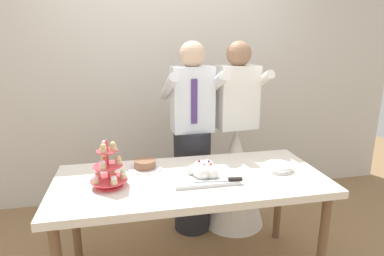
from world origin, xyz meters
The scene contains 8 objects.
rear_wall centered at (0.00, 1.37, 1.45)m, with size 5.20×0.10×2.90m, color beige.
dessert_table centered at (0.00, 0.00, 0.70)m, with size 1.80×0.80×0.78m.
cupcake_stand centered at (-0.53, -0.03, 0.89)m, with size 0.23×0.23×0.31m.
main_cake_tray centered at (0.08, -0.03, 0.82)m, with size 0.44×0.31×0.13m.
plate_stack centered at (0.63, 0.00, 0.80)m, with size 0.20×0.19×0.04m.
round_cake centered at (-0.29, 0.21, 0.80)m, with size 0.24×0.24×0.07m.
person_groom centered at (0.14, 0.62, 0.75)m, with size 0.48×0.51×1.66m.
person_bride centered at (0.53, 0.64, 0.58)m, with size 0.56×0.56×1.66m.
Camera 1 is at (-0.40, -1.97, 1.66)m, focal length 30.27 mm.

